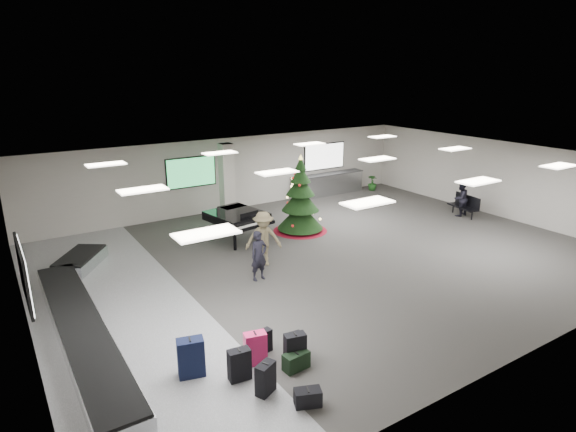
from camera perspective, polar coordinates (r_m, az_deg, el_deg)
ground at (r=16.35m, az=4.78°, el=-4.83°), size 18.00×18.00×0.00m
room_envelope at (r=15.93m, az=2.43°, el=3.44°), size 18.02×14.02×3.21m
baggage_carousel at (r=13.36m, az=-23.31°, el=-10.54°), size 2.28×9.71×0.43m
service_counter at (r=24.13m, az=4.70°, el=3.79°), size 4.05×0.65×1.08m
suitcase_0 at (r=9.87m, az=-2.68°, el=-18.68°), size 0.48×0.39×0.67m
suitcase_1 at (r=10.67m, az=0.84°, el=-15.47°), size 0.50×0.34×0.73m
pink_suitcase at (r=10.68m, az=-3.90°, el=-15.40°), size 0.52×0.36×0.75m
suitcase_3 at (r=11.11m, az=-2.87°, el=-14.58°), size 0.38×0.25×0.55m
navy_suitcase at (r=10.47m, az=-11.43°, el=-16.13°), size 0.60×0.44×0.86m
suitcase_5 at (r=10.26m, az=-5.79°, el=-17.13°), size 0.48×0.30×0.70m
green_duffel at (r=10.60m, az=0.97°, el=-16.79°), size 0.59×0.32×0.40m
suitcase_7 at (r=10.93m, az=0.63°, el=-15.03°), size 0.40×0.24×0.58m
black_duffel at (r=9.68m, az=2.36°, el=-20.69°), size 0.57×0.45×0.35m
christmas_tree at (r=18.55m, az=1.47°, el=1.28°), size 2.11×2.11×3.02m
grand_piano at (r=17.60m, az=-5.98°, el=-0.15°), size 2.02×2.44×1.26m
bench at (r=21.95m, az=20.19°, el=1.33°), size 0.74×1.50×0.91m
traveler_a at (r=14.36m, az=-3.48°, el=-4.71°), size 0.59×0.42×1.53m
traveler_b at (r=15.36m, az=-2.93°, el=-2.70°), size 1.32×1.09×1.78m
traveler_bench at (r=21.82m, az=19.76°, el=1.98°), size 0.78×0.62×1.54m
potted_plant_left at (r=22.75m, az=0.96°, el=2.56°), size 0.51×0.47×0.75m
potted_plant_right at (r=25.38m, az=9.96°, el=3.91°), size 0.63×0.63×0.80m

